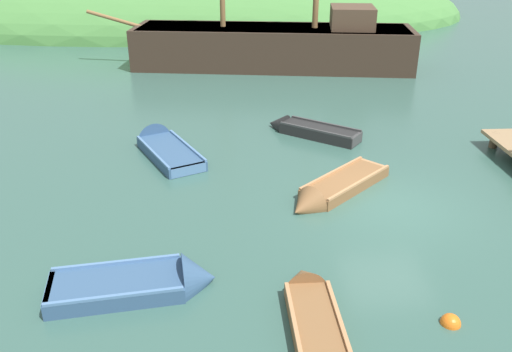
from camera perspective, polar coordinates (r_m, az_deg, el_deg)
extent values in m
plane|color=#33564C|center=(15.16, 14.45, -3.25)|extent=(120.00, 120.00, 0.00)
cylinder|color=brown|center=(20.40, 23.98, 2.77)|extent=(0.28, 0.28, 1.15)
ellipsoid|color=#477F3D|center=(47.55, -8.29, 16.53)|extent=(47.88, 24.87, 9.23)
cube|color=#38281E|center=(29.58, 1.77, 12.85)|extent=(15.12, 5.65, 2.94)
cube|color=#997A51|center=(29.30, 1.81, 15.56)|extent=(14.50, 5.28, 0.10)
cylinder|color=olive|center=(30.88, -14.96, 15.92)|extent=(2.95, 0.60, 0.97)
cube|color=#4C3828|center=(29.30, 10.27, 16.38)|extent=(2.53, 2.83, 1.10)
cube|color=black|center=(19.61, 6.86, 4.48)|extent=(2.88, 2.49, 0.50)
cone|color=black|center=(20.44, 2.32, 5.52)|extent=(1.10, 1.13, 0.87)
cube|color=#3B3B3B|center=(19.04, 10.63, 3.82)|extent=(0.59, 0.73, 0.35)
cube|color=#3B3B3B|center=(19.76, 5.57, 5.31)|extent=(0.65, 0.78, 0.05)
cube|color=#3B3B3B|center=(19.34, 8.23, 4.70)|extent=(0.65, 0.78, 0.05)
cube|color=#3B3B3B|center=(19.87, 7.46, 5.59)|extent=(2.33, 1.79, 0.07)
cube|color=#3B3B3B|center=(19.16, 6.32, 4.91)|extent=(2.33, 1.79, 0.07)
cube|color=brown|center=(10.37, 6.78, -17.12)|extent=(0.99, 3.02, 0.39)
cone|color=brown|center=(11.79, 5.13, -11.03)|extent=(0.91, 0.75, 0.90)
cube|color=#AE7B4F|center=(10.67, 6.30, -14.70)|extent=(0.87, 0.19, 0.05)
cube|color=#AE7B4F|center=(10.30, 9.31, -15.99)|extent=(0.12, 2.94, 0.07)
cube|color=#AE7B4F|center=(10.16, 4.34, -16.38)|extent=(0.12, 2.94, 0.07)
cube|color=#335175|center=(17.94, -9.13, 2.21)|extent=(2.53, 3.39, 0.44)
cone|color=#335175|center=(19.66, -11.16, 4.14)|extent=(1.44, 1.22, 1.23)
cube|color=#4F75A1|center=(16.61, -7.28, 0.64)|extent=(1.10, 0.62, 0.31)
cube|color=#4F75A1|center=(18.36, -9.78, 3.26)|extent=(1.15, 0.68, 0.05)
cube|color=#4F75A1|center=(17.40, -8.52, 2.09)|extent=(1.15, 0.68, 0.05)
cube|color=#4F75A1|center=(18.04, -7.39, 3.33)|extent=(1.41, 2.80, 0.07)
cube|color=#4F75A1|center=(17.67, -11.02, 2.58)|extent=(1.41, 2.80, 0.07)
cube|color=#335175|center=(11.81, -14.67, -11.61)|extent=(2.93, 1.66, 0.46)
cone|color=#335175|center=(11.77, -6.09, -10.92)|extent=(0.85, 1.30, 1.22)
cube|color=#4F75A1|center=(11.97, -21.23, -11.70)|extent=(0.28, 1.16, 0.32)
cube|color=#4F75A1|center=(11.67, -12.34, -10.78)|extent=(0.34, 1.19, 0.05)
cube|color=#4F75A1|center=(11.76, -17.16, -11.10)|extent=(0.34, 1.19, 0.05)
cube|color=#4F75A1|center=(11.17, -14.92, -12.37)|extent=(2.71, 0.46, 0.07)
cube|color=#4F75A1|center=(12.15, -14.70, -8.95)|extent=(2.71, 0.46, 0.07)
cube|color=brown|center=(15.94, 9.54, -0.91)|extent=(3.01, 2.94, 0.42)
cone|color=brown|center=(14.51, 5.14, -3.41)|extent=(1.24, 1.25, 1.00)
cube|color=#AE7B4F|center=(17.11, 12.45, 0.94)|extent=(0.74, 0.77, 0.30)
cube|color=#AE7B4F|center=(15.46, 8.42, -1.07)|extent=(0.79, 0.82, 0.05)
cube|color=#AE7B4F|center=(16.30, 10.67, 0.20)|extent=(0.79, 0.82, 0.05)
cube|color=#AE7B4F|center=(16.08, 8.18, 0.38)|extent=(2.30, 2.19, 0.07)
cube|color=#AE7B4F|center=(15.61, 11.06, -0.64)|extent=(2.30, 2.19, 0.07)
sphere|color=orange|center=(11.42, 20.09, -14.61)|extent=(0.40, 0.40, 0.40)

